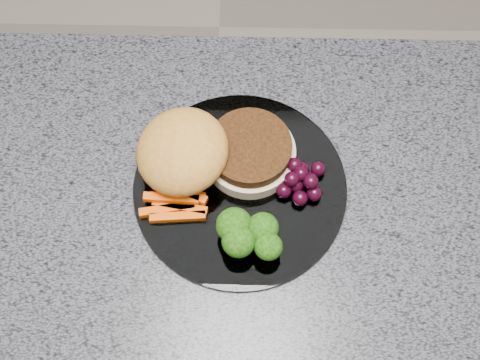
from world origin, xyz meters
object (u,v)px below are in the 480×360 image
object	(u,v)px
burger	(207,153)
grape_bunch	(299,179)
plate	(240,188)
island_cabinet	(195,328)

from	to	relation	value
burger	grape_bunch	size ratio (longest dim) A/B	3.33
plate	burger	bearing A→B (deg)	142.21
plate	burger	xyz separation A→B (m)	(-0.04, 0.03, 0.03)
island_cabinet	burger	size ratio (longest dim) A/B	5.26
grape_bunch	plate	bearing A→B (deg)	-175.57
burger	island_cabinet	bearing A→B (deg)	-134.71
island_cabinet	burger	world-z (taller)	burger
plate	grape_bunch	xyz separation A→B (m)	(0.07, 0.01, 0.02)
plate	burger	world-z (taller)	burger
island_cabinet	grape_bunch	xyz separation A→B (m)	(0.15, 0.08, 0.49)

